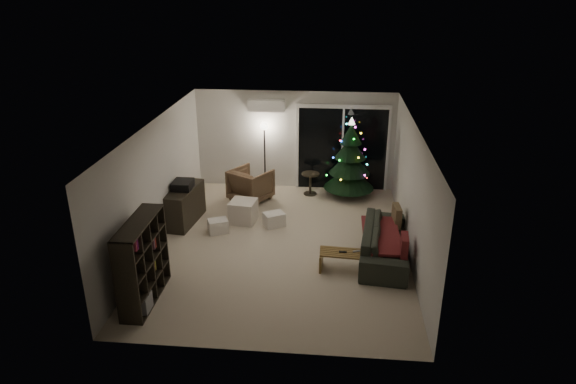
% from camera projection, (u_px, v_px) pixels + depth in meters
% --- Properties ---
extents(room, '(6.50, 7.51, 2.60)m').
position_uv_depth(room, '(309.00, 174.00, 11.39)').
color(room, beige).
rests_on(room, ground).
extents(bookshelf, '(0.88, 1.48, 1.45)m').
position_uv_depth(bookshelf, '(132.00, 261.00, 8.42)').
color(bookshelf, black).
rests_on(bookshelf, floor).
extents(media_cabinet, '(0.64, 1.34, 0.80)m').
position_uv_depth(media_cabinet, '(184.00, 205.00, 11.29)').
color(media_cabinet, black).
rests_on(media_cabinet, floor).
extents(stereo, '(0.41, 0.48, 0.17)m').
position_uv_depth(stereo, '(183.00, 185.00, 11.11)').
color(stereo, black).
rests_on(stereo, media_cabinet).
extents(armchair, '(1.18, 1.19, 0.80)m').
position_uv_depth(armchair, '(251.00, 185.00, 12.44)').
color(armchair, brown).
rests_on(armchair, floor).
extents(ottoman, '(0.61, 0.61, 0.49)m').
position_uv_depth(ottoman, '(243.00, 211.00, 11.38)').
color(ottoman, silver).
rests_on(ottoman, floor).
extents(cardboard_box_a, '(0.49, 0.44, 0.29)m').
position_uv_depth(cardboard_box_a, '(218.00, 226.00, 10.92)').
color(cardboard_box_a, white).
rests_on(cardboard_box_a, floor).
extents(cardboard_box_b, '(0.53, 0.50, 0.30)m').
position_uv_depth(cardboard_box_b, '(274.00, 219.00, 11.21)').
color(cardboard_box_b, white).
rests_on(cardboard_box_b, floor).
extents(side_table, '(0.56, 0.56, 0.56)m').
position_uv_depth(side_table, '(310.00, 184.00, 12.83)').
color(side_table, black).
rests_on(side_table, floor).
extents(floor_lamp, '(0.27, 0.27, 1.69)m').
position_uv_depth(floor_lamp, '(265.00, 158.00, 12.94)').
color(floor_lamp, black).
rests_on(floor_lamp, floor).
extents(sofa, '(1.12, 2.31, 0.65)m').
position_uv_depth(sofa, '(386.00, 242.00, 9.87)').
color(sofa, '#2A2E27').
rests_on(sofa, floor).
extents(sofa_throw, '(0.69, 1.60, 0.05)m').
position_uv_depth(sofa_throw, '(381.00, 235.00, 9.83)').
color(sofa_throw, maroon).
rests_on(sofa_throw, sofa).
extents(cushion_a, '(0.16, 0.44, 0.43)m').
position_uv_depth(cushion_a, '(397.00, 216.00, 10.35)').
color(cushion_a, brown).
rests_on(cushion_a, sofa).
extents(cushion_b, '(0.16, 0.43, 0.43)m').
position_uv_depth(cushion_b, '(404.00, 247.00, 9.15)').
color(cushion_b, maroon).
rests_on(cushion_b, sofa).
extents(coffee_table, '(1.17, 0.49, 0.36)m').
position_uv_depth(coffee_table, '(351.00, 261.00, 9.48)').
color(coffee_table, olive).
rests_on(coffee_table, floor).
extents(remote_a, '(0.14, 0.04, 0.02)m').
position_uv_depth(remote_a, '(343.00, 252.00, 9.42)').
color(remote_a, black).
rests_on(remote_a, coffee_table).
extents(remote_b, '(0.14, 0.08, 0.02)m').
position_uv_depth(remote_b, '(356.00, 251.00, 9.44)').
color(remote_b, slate).
rests_on(remote_b, coffee_table).
extents(christmas_tree, '(1.32, 1.32, 2.00)m').
position_uv_depth(christmas_tree, '(350.00, 158.00, 12.45)').
color(christmas_tree, black).
rests_on(christmas_tree, floor).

